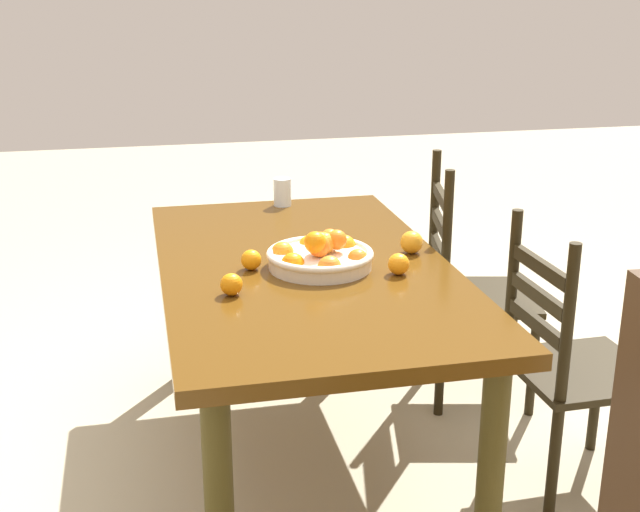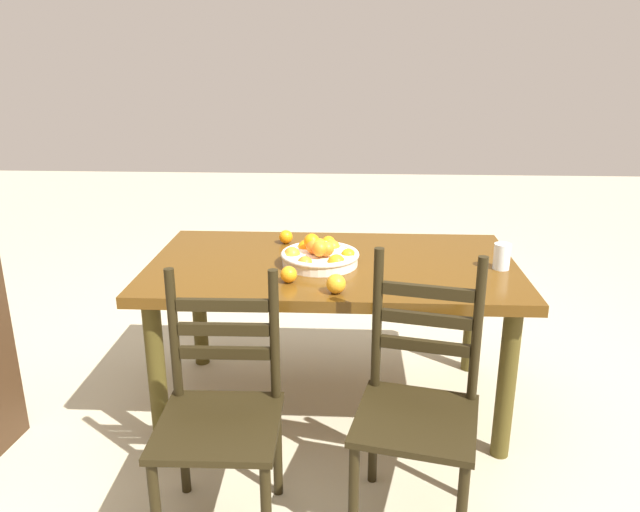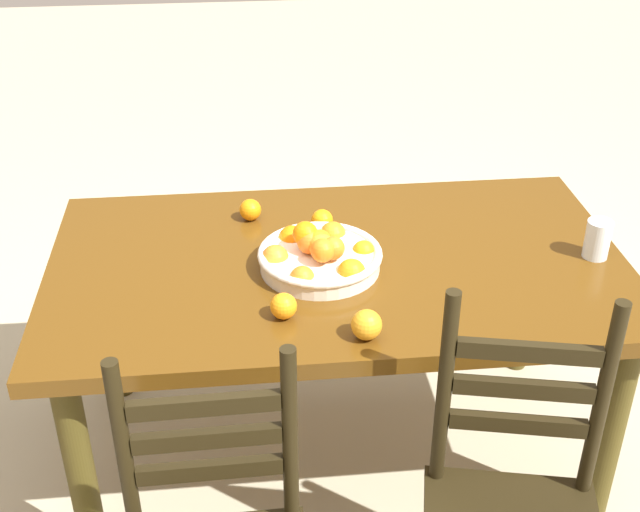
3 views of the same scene
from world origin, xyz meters
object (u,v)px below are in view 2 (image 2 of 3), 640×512
object	(u,v)px
chair_by_cabinet	(418,406)
dining_table	(333,280)
orange_loose_3	(328,243)
orange_loose_2	(336,284)
fruit_bowl	(319,255)
chair_near_window	(221,414)
orange_loose_1	(286,237)
orange_loose_0	(289,274)
drinking_glass	(502,256)

from	to	relation	value
chair_by_cabinet	dining_table	bearing A→B (deg)	126.57
chair_by_cabinet	orange_loose_3	size ratio (longest dim) A/B	14.71
orange_loose_3	orange_loose_2	bearing A→B (deg)	95.16
fruit_bowl	chair_near_window	bearing A→B (deg)	67.94
fruit_bowl	orange_loose_1	world-z (taller)	fruit_bowl
orange_loose_1	orange_loose_2	distance (m)	0.71
chair_near_window	orange_loose_3	xyz separation A→B (m)	(-0.34, -0.98, 0.33)
orange_loose_3	fruit_bowl	bearing A→B (deg)	81.82
chair_near_window	orange_loose_1	xyz separation A→B (m)	(-0.12, -1.07, 0.33)
fruit_bowl	orange_loose_0	xyz separation A→B (m)	(0.12, 0.23, -0.01)
fruit_bowl	drinking_glass	world-z (taller)	fruit_bowl
orange_loose_1	drinking_glass	xyz separation A→B (m)	(-0.98, 0.33, 0.02)
dining_table	drinking_glass	xyz separation A→B (m)	(-0.74, 0.06, 0.15)
chair_near_window	chair_by_cabinet	bearing A→B (deg)	4.31
orange_loose_1	drinking_glass	size ratio (longest dim) A/B	0.59
dining_table	drinking_glass	size ratio (longest dim) A/B	14.47
orange_loose_1	orange_loose_2	world-z (taller)	orange_loose_2
fruit_bowl	orange_loose_2	world-z (taller)	fruit_bowl
chair_by_cabinet	orange_loose_1	world-z (taller)	chair_by_cabinet
orange_loose_3	orange_loose_1	bearing A→B (deg)	-22.67
dining_table	chair_by_cabinet	bearing A→B (deg)	113.94
orange_loose_0	orange_loose_2	xyz separation A→B (m)	(-0.20, 0.11, 0.00)
chair_by_cabinet	orange_loose_3	xyz separation A→B (m)	(0.35, -0.92, 0.31)
orange_loose_0	orange_loose_3	bearing A→B (deg)	-108.01
chair_near_window	orange_loose_0	size ratio (longest dim) A/B	13.35
orange_loose_2	chair_near_window	bearing A→B (deg)	47.02
chair_by_cabinet	orange_loose_0	distance (m)	0.75
chair_near_window	orange_loose_2	size ratio (longest dim) A/B	11.90
chair_near_window	drinking_glass	world-z (taller)	chair_near_window
fruit_bowl	orange_loose_1	xyz separation A→B (m)	(0.18, -0.31, -0.01)
chair_near_window	fruit_bowl	xyz separation A→B (m)	(-0.31, -0.76, 0.34)
dining_table	orange_loose_1	size ratio (longest dim) A/B	24.56
orange_loose_0	orange_loose_2	bearing A→B (deg)	151.14
orange_loose_1	orange_loose_2	xyz separation A→B (m)	(-0.27, 0.65, 0.01)
chair_near_window	fruit_bowl	bearing A→B (deg)	66.96
dining_table	chair_near_window	bearing A→B (deg)	65.44
chair_by_cabinet	drinking_glass	xyz separation A→B (m)	(-0.42, -0.68, 0.34)
dining_table	drinking_glass	world-z (taller)	drinking_glass
dining_table	orange_loose_0	distance (m)	0.35
chair_near_window	fruit_bowl	world-z (taller)	chair_near_window
fruit_bowl	orange_loose_3	bearing A→B (deg)	-98.18
chair_near_window	orange_loose_3	world-z (taller)	chair_near_window
fruit_bowl	orange_loose_2	distance (m)	0.35
orange_loose_2	dining_table	bearing A→B (deg)	-86.29
dining_table	orange_loose_3	size ratio (longest dim) A/B	24.86
orange_loose_0	orange_loose_1	size ratio (longest dim) A/B	1.03
chair_by_cabinet	drinking_glass	world-z (taller)	chair_by_cabinet
chair_near_window	fruit_bowl	size ratio (longest dim) A/B	2.64
dining_table	orange_loose_1	distance (m)	0.38
orange_loose_1	orange_loose_2	size ratio (longest dim) A/B	0.87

